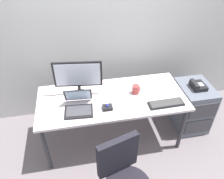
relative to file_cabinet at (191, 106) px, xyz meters
The scene contains 11 objects.
ground_plane 1.19m from the file_cabinet, behind, with size 8.00×8.00×0.00m, color slate.
back_wall 1.70m from the file_cabinet, 149.13° to the left, with size 6.00×0.10×2.80m, color #B9BBB8.
desk 1.18m from the file_cabinet, behind, with size 1.77×0.77×0.72m.
file_cabinet is the anchor object (origin of this frame).
desk_phone 0.37m from the file_cabinet, 116.78° to the right, with size 0.17×0.20×0.09m.
monitor_main 1.65m from the file_cabinet, behind, with size 0.56×0.18×0.45m.
keyboard 0.74m from the file_cabinet, 152.26° to the right, with size 0.41×0.14×0.03m.
laptop 1.61m from the file_cabinet, behind, with size 0.33×0.34×0.22m.
trackball_mouse 1.32m from the file_cabinet, 168.98° to the right, with size 0.11×0.09×0.07m.
coffee_mug 0.95m from the file_cabinet, behind, with size 0.10×0.09×0.11m.
paper_notepad 1.78m from the file_cabinet, behind, with size 0.15×0.21×0.01m, color white.
Camera 1 is at (-0.38, -2.02, 2.42)m, focal length 35.68 mm.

